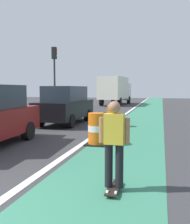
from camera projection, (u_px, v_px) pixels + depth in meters
The scene contains 9 objects.
bike_lane_strip at pixel (141, 122), 14.47m from camera, with size 2.50×80.00×0.01m, color #387F60.
lane_divider_stripe at pixel (115, 121), 14.85m from camera, with size 0.20×80.00×0.01m, color silver.
skateboarder_on_lane at pixel (114, 143), 4.70m from camera, with size 0.57×0.80×1.69m.
parked_suv_second at pixel (66, 105), 13.92m from camera, with size 1.96×4.62×2.04m.
traffic_barrel_front at pixel (96, 129), 8.69m from camera, with size 0.73×0.73×1.09m.
traffic_barrel_mid at pixel (113, 116), 12.79m from camera, with size 0.73×0.73×1.09m.
delivery_truck_down_block at pixel (115, 89), 30.04m from camera, with size 2.81×7.74×3.23m.
traffic_light_corner at pixel (54, 68), 19.78m from camera, with size 0.41×0.32×5.10m.
pedestrian_crossing at pixel (77, 100), 23.55m from camera, with size 0.34×0.20×1.61m.
Camera 1 is at (3.52, -2.54, 1.92)m, focal length 40.94 mm.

